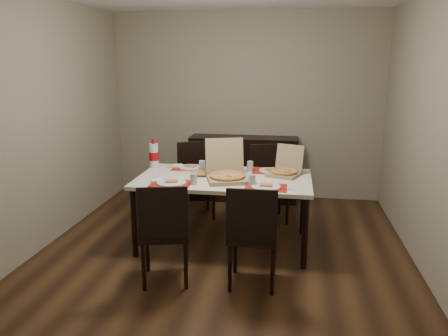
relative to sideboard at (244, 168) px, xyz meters
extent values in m
cube|color=#422714|center=(0.00, -1.78, -0.46)|extent=(3.80, 4.00, 0.02)
cube|color=gray|center=(0.00, 0.23, 0.85)|extent=(3.80, 0.02, 2.60)
cube|color=gray|center=(-1.91, -1.78, 0.85)|extent=(0.02, 4.00, 2.60)
cube|color=gray|center=(1.91, -1.78, 0.85)|extent=(0.02, 4.00, 2.60)
cube|color=black|center=(0.00, 0.00, 0.00)|extent=(1.50, 0.40, 0.90)
cube|color=beige|center=(-0.02, -1.62, 0.28)|extent=(1.80, 1.00, 0.04)
cylinder|color=black|center=(-0.86, -2.06, -0.10)|extent=(0.06, 0.06, 0.71)
cylinder|color=black|center=(0.82, -2.06, -0.10)|extent=(0.06, 0.06, 0.71)
cylinder|color=black|center=(-0.86, -1.18, -0.10)|extent=(0.06, 0.06, 0.71)
cylinder|color=black|center=(0.82, -1.18, -0.10)|extent=(0.06, 0.06, 0.71)
cube|color=black|center=(-0.42, -2.48, 0.00)|extent=(0.51, 0.51, 0.04)
cube|color=black|center=(-0.37, -2.66, 0.25)|extent=(0.42, 0.13, 0.46)
cylinder|color=black|center=(-0.55, -2.70, -0.24)|extent=(0.04, 0.04, 0.43)
cylinder|color=black|center=(-0.20, -2.61, -0.24)|extent=(0.04, 0.04, 0.43)
cylinder|color=black|center=(-0.64, -2.35, -0.24)|extent=(0.04, 0.04, 0.43)
cylinder|color=black|center=(-0.29, -2.26, -0.24)|extent=(0.04, 0.04, 0.43)
cube|color=black|center=(0.36, -2.42, 0.00)|extent=(0.42, 0.42, 0.04)
cube|color=black|center=(0.36, -2.61, 0.25)|extent=(0.42, 0.03, 0.46)
cylinder|color=black|center=(0.18, -2.60, -0.24)|extent=(0.04, 0.04, 0.43)
cylinder|color=black|center=(0.54, -2.60, -0.24)|extent=(0.04, 0.04, 0.43)
cylinder|color=black|center=(0.18, -2.24, -0.24)|extent=(0.04, 0.04, 0.43)
cylinder|color=black|center=(0.54, -2.24, -0.24)|extent=(0.04, 0.04, 0.43)
cube|color=black|center=(-0.51, -0.80, 0.00)|extent=(0.55, 0.55, 0.04)
cube|color=black|center=(-0.58, -0.62, 0.25)|extent=(0.40, 0.19, 0.46)
cylinder|color=black|center=(-0.41, -0.56, -0.24)|extent=(0.04, 0.04, 0.43)
cylinder|color=black|center=(-0.74, -0.70, -0.24)|extent=(0.04, 0.04, 0.43)
cylinder|color=black|center=(-0.27, -0.89, -0.24)|extent=(0.04, 0.04, 0.43)
cylinder|color=black|center=(-0.60, -1.03, -0.24)|extent=(0.04, 0.04, 0.43)
cube|color=black|center=(0.41, -0.81, 0.00)|extent=(0.53, 0.53, 0.04)
cube|color=black|center=(0.36, -0.63, 0.25)|extent=(0.41, 0.15, 0.46)
cylinder|color=black|center=(0.53, -0.58, -0.24)|extent=(0.04, 0.04, 0.43)
cylinder|color=black|center=(0.19, -0.69, -0.24)|extent=(0.04, 0.04, 0.43)
cylinder|color=black|center=(0.64, -0.93, -0.24)|extent=(0.04, 0.04, 0.43)
cylinder|color=black|center=(0.29, -1.03, -0.24)|extent=(0.04, 0.04, 0.43)
cube|color=#B2150B|center=(-0.50, -1.93, 0.30)|extent=(0.40, 0.30, 0.00)
cylinder|color=white|center=(-0.50, -1.93, 0.31)|extent=(0.29, 0.29, 0.01)
cube|color=tan|center=(-0.50, -1.93, 0.33)|extent=(0.14, 0.12, 0.02)
cylinder|color=#A1A3AB|center=(-0.28, -1.93, 0.36)|extent=(0.07, 0.07, 0.11)
cube|color=#B2B2B7|center=(-0.64, -1.94, 0.30)|extent=(0.20, 0.04, 0.00)
cube|color=white|center=(-0.66, -1.89, 0.31)|extent=(0.13, 0.13, 0.02)
cube|color=#B2150B|center=(0.43, -1.93, 0.30)|extent=(0.40, 0.30, 0.00)
cylinder|color=white|center=(0.43, -1.93, 0.31)|extent=(0.28, 0.28, 0.01)
cube|color=tan|center=(0.43, -1.93, 0.33)|extent=(0.12, 0.09, 0.02)
cylinder|color=#A1A3AB|center=(0.29, -1.88, 0.36)|extent=(0.07, 0.07, 0.11)
cube|color=#B2B2B7|center=(0.60, -1.97, 0.30)|extent=(0.20, 0.04, 0.00)
cube|color=#B2150B|center=(-0.46, -1.28, 0.30)|extent=(0.40, 0.30, 0.00)
cylinder|color=white|center=(-0.46, -1.28, 0.31)|extent=(0.27, 0.27, 0.01)
cube|color=tan|center=(-0.46, -1.28, 0.33)|extent=(0.13, 0.11, 0.02)
cylinder|color=#A1A3AB|center=(-0.31, -1.37, 0.36)|extent=(0.07, 0.07, 0.11)
cube|color=#B2B2B7|center=(-0.63, -1.29, 0.30)|extent=(0.20, 0.04, 0.00)
cube|color=white|center=(-0.62, -1.24, 0.31)|extent=(0.13, 0.13, 0.02)
cube|color=#B2150B|center=(0.44, -1.29, 0.30)|extent=(0.40, 0.30, 0.00)
cylinder|color=white|center=(0.44, -1.29, 0.31)|extent=(0.25, 0.25, 0.01)
cube|color=tan|center=(0.44, -1.29, 0.33)|extent=(0.15, 0.14, 0.02)
cylinder|color=#A1A3AB|center=(0.22, -1.31, 0.36)|extent=(0.07, 0.07, 0.11)
cube|color=#B2B2B7|center=(0.60, -1.29, 0.30)|extent=(0.20, 0.04, 0.00)
cube|color=white|center=(0.07, -1.66, 0.31)|extent=(0.15, 0.16, 0.02)
cube|color=olive|center=(0.03, -1.75, 0.32)|extent=(0.50, 0.50, 0.04)
cube|color=olive|center=(-0.03, -1.56, 0.52)|extent=(0.41, 0.20, 0.36)
cylinder|color=tan|center=(0.03, -1.75, 0.35)|extent=(0.43, 0.43, 0.02)
cube|color=olive|center=(0.59, -1.45, 0.32)|extent=(0.39, 0.39, 0.03)
cube|color=olive|center=(0.65, -1.31, 0.47)|extent=(0.31, 0.17, 0.27)
cylinder|color=tan|center=(0.59, -1.45, 0.34)|extent=(0.34, 0.34, 0.02)
cylinder|color=black|center=(-0.29, -1.55, 0.31)|extent=(0.23, 0.23, 0.01)
cylinder|color=#B79646|center=(-0.29, -1.55, 0.32)|extent=(0.21, 0.21, 0.02)
imported|color=white|center=(0.03, -1.43, 0.31)|extent=(0.12, 0.12, 0.02)
cylinder|color=silver|center=(-0.88, -1.31, 0.44)|extent=(0.11, 0.11, 0.27)
cylinder|color=#AC070E|center=(-0.88, -1.31, 0.43)|extent=(0.11, 0.11, 0.09)
cylinder|color=#AC070E|center=(-0.88, -1.31, 0.60)|extent=(0.04, 0.04, 0.05)
camera|label=1|loc=(0.66, -5.96, 1.48)|focal=35.00mm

